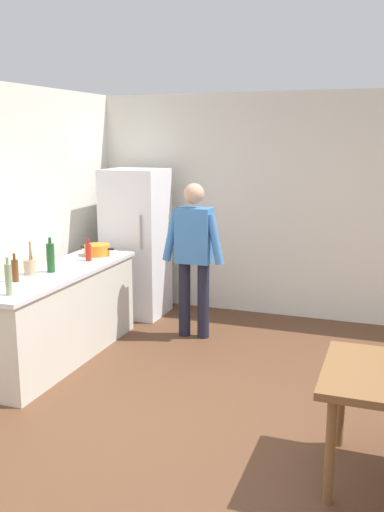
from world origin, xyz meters
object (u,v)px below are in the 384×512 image
(bottle_sauce_red, at_px, (88,252))
(bottle_vinegar_tall, at_px, (8,279))
(person, at_px, (194,250))
(utensil_jar, at_px, (30,266))
(bottle_wine_green, at_px, (51,257))
(bottle_beer_brown, at_px, (15,270))
(cooking_pot, at_px, (97,250))
(refrigerator, at_px, (136,243))

(bottle_sauce_red, bearing_deg, bottle_vinegar_tall, -88.16)
(person, relative_size, bottle_sauce_red, 7.08)
(utensil_jar, relative_size, bottle_wine_green, 0.94)
(bottle_vinegar_tall, height_order, bottle_sauce_red, bottle_vinegar_tall)
(bottle_beer_brown, bearing_deg, utensil_jar, 97.64)
(cooking_pot, relative_size, bottle_vinegar_tall, 1.25)
(cooking_pot, relative_size, bottle_sauce_red, 1.67)
(bottle_sauce_red, bearing_deg, bottle_wine_green, -98.94)
(cooking_pot, height_order, bottle_vinegar_tall, bottle_vinegar_tall)
(bottle_wine_green, xyz_separation_m, bottle_vinegar_tall, (0.13, -0.81, -0.01))
(bottle_vinegar_tall, bearing_deg, bottle_sauce_red, 91.84)
(person, height_order, bottle_beer_brown, person)
(cooking_pot, height_order, bottle_beer_brown, bottle_beer_brown)
(cooking_pot, bearing_deg, bottle_wine_green, -92.27)
(bottle_wine_green, relative_size, bottle_sauce_red, 1.42)
(person, distance_m, bottle_beer_brown, 1.92)
(bottle_vinegar_tall, bearing_deg, utensil_jar, 111.79)
(refrigerator, relative_size, bottle_wine_green, 5.29)
(cooking_pot, distance_m, bottle_vinegar_tall, 1.67)
(utensil_jar, xyz_separation_m, bottle_vinegar_tall, (0.26, -0.66, 0.06))
(utensil_jar, relative_size, bottle_beer_brown, 1.23)
(person, height_order, bottle_sauce_red, person)
(person, height_order, bottle_wine_green, person)
(refrigerator, distance_m, bottle_beer_brown, 2.10)
(bottle_vinegar_tall, bearing_deg, bottle_wine_green, 99.24)
(refrigerator, bearing_deg, bottle_sauce_red, -91.77)
(bottle_beer_brown, relative_size, bottle_vinegar_tall, 0.81)
(person, bearing_deg, utensil_jar, -133.73)
(person, relative_size, utensil_jar, 5.31)
(cooking_pot, xyz_separation_m, bottle_vinegar_tall, (0.10, -1.66, 0.08))
(bottle_vinegar_tall, relative_size, bottle_sauce_red, 1.33)
(bottle_beer_brown, bearing_deg, cooking_pot, 84.23)
(refrigerator, height_order, bottle_wine_green, refrigerator)
(bottle_sauce_red, bearing_deg, refrigerator, 88.23)
(refrigerator, bearing_deg, bottle_beer_brown, -95.95)
(bottle_beer_brown, distance_m, bottle_sauce_red, 1.00)
(bottle_vinegar_tall, bearing_deg, person, 63.90)
(person, relative_size, bottle_wine_green, 5.00)
(bottle_wine_green, bearing_deg, bottle_sauce_red, 81.06)
(bottle_wine_green, relative_size, bottle_vinegar_tall, 1.06)
(refrigerator, xyz_separation_m, bottle_wine_green, (-0.12, -1.66, 0.15))
(bottle_sauce_red, bearing_deg, bottle_beer_brown, -100.53)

